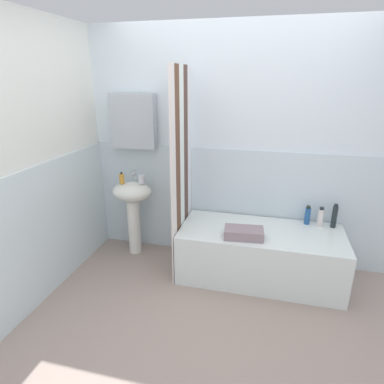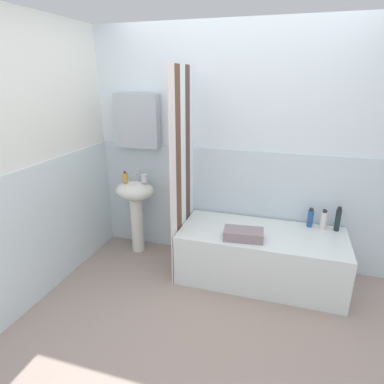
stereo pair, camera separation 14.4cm
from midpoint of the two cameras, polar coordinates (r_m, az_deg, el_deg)
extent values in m
cube|color=#A28D81|center=(2.80, 4.10, -23.76)|extent=(4.80, 5.60, 0.04)
cube|color=white|center=(3.37, 9.60, 7.37)|extent=(3.60, 0.05, 2.40)
cube|color=silver|center=(3.51, 8.98, -2.35)|extent=(3.60, 0.02, 1.20)
cube|color=silver|center=(3.54, -8.38, 12.24)|extent=(0.48, 0.12, 0.56)
cube|color=white|center=(3.15, -22.91, 5.25)|extent=(0.05, 1.81, 2.40)
cube|color=silver|center=(3.32, -21.11, -4.85)|extent=(0.02, 1.81, 1.20)
cylinder|color=white|center=(3.73, -8.49, -5.78)|extent=(0.14, 0.14, 0.63)
ellipsoid|color=white|center=(3.57, -8.82, 0.23)|extent=(0.44, 0.34, 0.20)
cylinder|color=silver|center=(3.62, -8.24, 2.60)|extent=(0.03, 0.03, 0.05)
cylinder|color=silver|center=(3.56, -8.62, 3.22)|extent=(0.02, 0.10, 0.02)
sphere|color=silver|center=(3.59, -8.31, 3.89)|extent=(0.03, 0.03, 0.03)
cylinder|color=gold|center=(3.53, -10.52, 2.48)|extent=(0.05, 0.05, 0.10)
sphere|color=#1F2427|center=(3.52, -10.59, 3.46)|extent=(0.02, 0.02, 0.02)
cylinder|color=silver|center=(3.50, -7.17, 2.37)|extent=(0.07, 0.07, 0.09)
cube|color=white|center=(3.31, 13.16, -10.82)|extent=(1.55, 0.69, 0.50)
cube|color=white|center=(2.88, -1.91, 1.44)|extent=(0.01, 0.14, 2.00)
cube|color=brown|center=(3.01, -1.06, 2.23)|extent=(0.01, 0.14, 2.00)
cube|color=white|center=(3.13, -0.27, 2.95)|extent=(0.01, 0.14, 2.00)
cube|color=brown|center=(3.26, 0.45, 3.62)|extent=(0.01, 0.14, 2.00)
cube|color=white|center=(3.39, 1.12, 4.24)|extent=(0.01, 0.14, 2.00)
cylinder|color=#222C2E|center=(3.42, 25.31, -4.48)|extent=(0.05, 0.05, 0.22)
cylinder|color=#1C2429|center=(3.38, 25.61, -2.60)|extent=(0.04, 0.04, 0.02)
cylinder|color=white|center=(3.41, 23.21, -4.65)|extent=(0.06, 0.06, 0.17)
cylinder|color=#24292E|center=(3.37, 23.44, -3.10)|extent=(0.04, 0.04, 0.02)
cylinder|color=#25579B|center=(3.41, 21.18, -4.38)|extent=(0.05, 0.05, 0.17)
cylinder|color=black|center=(3.38, 21.38, -2.88)|extent=(0.04, 0.04, 0.02)
cube|color=gray|center=(3.02, 10.37, -7.32)|extent=(0.37, 0.23, 0.09)
camera|label=1|loc=(0.07, -88.60, 0.50)|focal=30.41mm
camera|label=2|loc=(0.07, 91.40, -0.50)|focal=30.41mm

